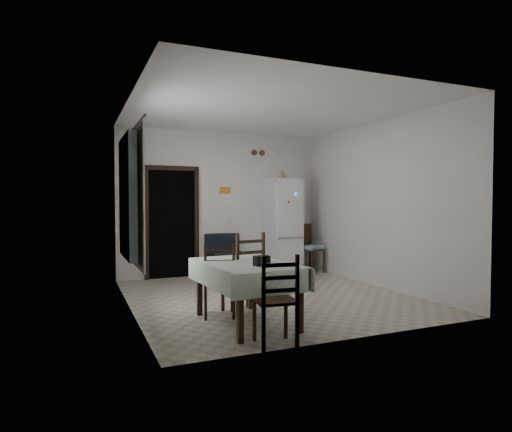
{
  "coord_description": "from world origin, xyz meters",
  "views": [
    {
      "loc": [
        -2.8,
        -6.07,
        1.5
      ],
      "look_at": [
        0.0,
        0.5,
        1.25
      ],
      "focal_mm": 30.0,
      "sensor_mm": 36.0,
      "label": 1
    }
  ],
  "objects": [
    {
      "name": "ground",
      "position": [
        0.0,
        0.0,
        0.0
      ],
      "size": [
        4.5,
        4.5,
        0.0
      ],
      "primitive_type": "plane",
      "color": "#B7AC96",
      "rests_on": "ground"
    },
    {
      "name": "ceiling",
      "position": [
        0.0,
        0.0,
        2.9
      ],
      "size": [
        4.2,
        4.5,
        0.02
      ],
      "primitive_type": null,
      "color": "white",
      "rests_on": "ground"
    },
    {
      "name": "wall_back",
      "position": [
        0.0,
        2.25,
        1.45
      ],
      "size": [
        4.2,
        0.02,
        2.9
      ],
      "primitive_type": null,
      "color": "silver",
      "rests_on": "ground"
    },
    {
      "name": "wall_front",
      "position": [
        0.0,
        -2.25,
        1.45
      ],
      "size": [
        4.2,
        0.02,
        2.9
      ],
      "primitive_type": null,
      "color": "silver",
      "rests_on": "ground"
    },
    {
      "name": "wall_left",
      "position": [
        -2.1,
        0.0,
        1.45
      ],
      "size": [
        0.02,
        4.5,
        2.9
      ],
      "primitive_type": null,
      "color": "silver",
      "rests_on": "ground"
    },
    {
      "name": "wall_right",
      "position": [
        2.1,
        0.0,
        1.45
      ],
      "size": [
        0.02,
        4.5,
        2.9
      ],
      "primitive_type": null,
      "color": "silver",
      "rests_on": "ground"
    },
    {
      "name": "doorway",
      "position": [
        -1.05,
        2.45,
        1.06
      ],
      "size": [
        1.06,
        0.52,
        2.22
      ],
      "color": "black",
      "rests_on": "ground"
    },
    {
      "name": "window_recess",
      "position": [
        -2.15,
        -0.2,
        1.55
      ],
      "size": [
        0.1,
        1.2,
        1.6
      ],
      "primitive_type": "cube",
      "color": "silver",
      "rests_on": "ground"
    },
    {
      "name": "curtain",
      "position": [
        -2.04,
        -0.2,
        1.55
      ],
      "size": [
        0.02,
        1.45,
        1.85
      ],
      "primitive_type": "cube",
      "color": "silver",
      "rests_on": "ground"
    },
    {
      "name": "curtain_rod",
      "position": [
        -2.03,
        -0.2,
        2.5
      ],
      "size": [
        0.02,
        1.6,
        0.02
      ],
      "primitive_type": "cylinder",
      "rotation": [
        1.57,
        0.0,
        0.0
      ],
      "color": "black",
      "rests_on": "ground"
    },
    {
      "name": "calendar",
      "position": [
        0.05,
        2.24,
        1.62
      ],
      "size": [
        0.28,
        0.02,
        0.4
      ],
      "primitive_type": "cube",
      "color": "white",
      "rests_on": "ground"
    },
    {
      "name": "calendar_image",
      "position": [
        0.05,
        2.23,
        1.72
      ],
      "size": [
        0.24,
        0.01,
        0.14
      ],
      "primitive_type": "cube",
      "color": "orange",
      "rests_on": "ground"
    },
    {
      "name": "light_switch",
      "position": [
        0.15,
        2.24,
        1.1
      ],
      "size": [
        0.08,
        0.02,
        0.12
      ],
      "primitive_type": "cube",
      "color": "beige",
      "rests_on": "ground"
    },
    {
      "name": "vent_left",
      "position": [
        0.7,
        2.23,
        2.52
      ],
      "size": [
        0.12,
        0.03,
        0.12
      ],
      "primitive_type": "cylinder",
      "rotation": [
        1.57,
        0.0,
        0.0
      ],
      "color": "#503620",
      "rests_on": "ground"
    },
    {
      "name": "vent_right",
      "position": [
        0.88,
        2.23,
        2.52
      ],
      "size": [
        0.12,
        0.03,
        0.12
      ],
      "primitive_type": "cylinder",
      "rotation": [
        1.57,
        0.0,
        0.0
      ],
      "color": "#503620",
      "rests_on": "ground"
    },
    {
      "name": "emergency_light",
      "position": [
        1.35,
        2.21,
        2.55
      ],
      "size": [
        0.25,
        0.07,
        0.09
      ],
      "primitive_type": "cube",
      "color": "white",
      "rests_on": "ground"
    },
    {
      "name": "fridge",
      "position": [
        1.23,
        1.93,
        0.98
      ],
      "size": [
        0.64,
        0.64,
        1.96
      ],
      "primitive_type": null,
      "rotation": [
        0.0,
        0.0,
        -0.0
      ],
      "color": "white",
      "rests_on": "ground"
    },
    {
      "name": "tan_cone",
      "position": [
        1.16,
        1.84,
        2.05
      ],
      "size": [
        0.22,
        0.22,
        0.18
      ],
      "primitive_type": "cone",
      "rotation": [
        0.0,
        0.0,
        -0.02
      ],
      "color": "tan",
      "rests_on": "fridge"
    },
    {
      "name": "navy_seat",
      "position": [
        -0.04,
        1.93,
        0.42
      ],
      "size": [
        0.75,
        0.73,
        0.84
      ],
      "primitive_type": null,
      "rotation": [
        0.0,
        0.0,
        -0.09
      ],
      "color": "black",
      "rests_on": "ground"
    },
    {
      "name": "corner_chair",
      "position": [
        1.76,
        1.68,
        0.51
      ],
      "size": [
        0.56,
        0.56,
        1.02
      ],
      "primitive_type": null,
      "rotation": [
        0.0,
        0.0,
        0.34
      ],
      "color": "black",
      "rests_on": "ground"
    },
    {
      "name": "dining_table",
      "position": [
        -0.88,
        -1.26,
        0.38
      ],
      "size": [
        1.06,
        1.51,
        0.75
      ],
      "primitive_type": null,
      "rotation": [
        0.0,
        0.0,
        0.08
      ],
      "color": "#AFC0A4",
      "rests_on": "ground"
    },
    {
      "name": "black_bag",
      "position": [
        -0.81,
        -1.57,
        0.81
      ],
      "size": [
        0.19,
        0.13,
        0.12
      ],
      "primitive_type": "cube",
      "rotation": [
        0.0,
        0.0,
        0.11
      ],
      "color": "black",
      "rests_on": "dining_table"
    },
    {
      "name": "dining_chair_far_left",
      "position": [
        -1.08,
        -0.8,
        0.48
      ],
      "size": [
        0.51,
        0.51,
        0.97
      ],
      "primitive_type": null,
      "rotation": [
        0.0,
        0.0,
        2.86
      ],
      "color": "black",
      "rests_on": "ground"
    },
    {
      "name": "dining_chair_far_right",
      "position": [
        -0.72,
        -0.74,
        0.54
      ],
      "size": [
        0.54,
        0.54,
        1.08
      ],
      "primitive_type": null,
      "rotation": [
        0.0,
        0.0,
        3.31
      ],
      "color": "black",
      "rests_on": "ground"
    },
    {
      "name": "dining_chair_near_head",
      "position": [
        -0.89,
        -2.1,
        0.48
      ],
      "size": [
        0.47,
        0.47,
        0.96
      ],
      "primitive_type": null,
      "rotation": [
        0.0,
        0.0,
        3.0
      ],
      "color": "black",
      "rests_on": "ground"
    }
  ]
}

